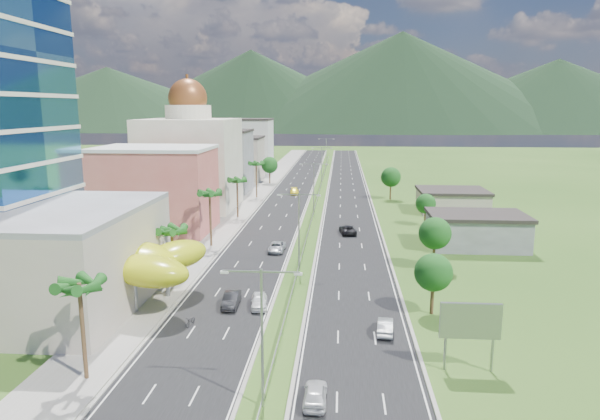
# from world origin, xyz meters

# --- Properties ---
(ground) EXTENTS (500.00, 500.00, 0.00)m
(ground) POSITION_xyz_m (0.00, 0.00, 0.00)
(ground) COLOR #2D5119
(ground) RESTS_ON ground
(road_left) EXTENTS (11.00, 260.00, 0.04)m
(road_left) POSITION_xyz_m (-7.50, 90.00, 0.02)
(road_left) COLOR black
(road_left) RESTS_ON ground
(road_right) EXTENTS (11.00, 260.00, 0.04)m
(road_right) POSITION_xyz_m (7.50, 90.00, 0.02)
(road_right) COLOR black
(road_right) RESTS_ON ground
(sidewalk_left) EXTENTS (7.00, 260.00, 0.12)m
(sidewalk_left) POSITION_xyz_m (-17.00, 90.00, 0.06)
(sidewalk_left) COLOR gray
(sidewalk_left) RESTS_ON ground
(median_guardrail) EXTENTS (0.10, 216.06, 0.76)m
(median_guardrail) POSITION_xyz_m (0.00, 71.99, 0.62)
(median_guardrail) COLOR gray
(median_guardrail) RESTS_ON ground
(streetlight_median_a) EXTENTS (6.04, 0.25, 11.00)m
(streetlight_median_a) POSITION_xyz_m (0.00, -25.00, 6.75)
(streetlight_median_a) COLOR gray
(streetlight_median_a) RESTS_ON ground
(streetlight_median_b) EXTENTS (6.04, 0.25, 11.00)m
(streetlight_median_b) POSITION_xyz_m (0.00, 10.00, 6.75)
(streetlight_median_b) COLOR gray
(streetlight_median_b) RESTS_ON ground
(streetlight_median_c) EXTENTS (6.04, 0.25, 11.00)m
(streetlight_median_c) POSITION_xyz_m (0.00, 50.00, 6.75)
(streetlight_median_c) COLOR gray
(streetlight_median_c) RESTS_ON ground
(streetlight_median_d) EXTENTS (6.04, 0.25, 11.00)m
(streetlight_median_d) POSITION_xyz_m (0.00, 95.00, 6.75)
(streetlight_median_d) COLOR gray
(streetlight_median_d) RESTS_ON ground
(streetlight_median_e) EXTENTS (6.04, 0.25, 11.00)m
(streetlight_median_e) POSITION_xyz_m (0.00, 140.00, 6.75)
(streetlight_median_e) COLOR gray
(streetlight_median_e) RESTS_ON ground
(mall_podium) EXTENTS (30.00, 24.00, 11.00)m
(mall_podium) POSITION_xyz_m (-32.00, -6.00, 5.50)
(mall_podium) COLOR #AEA190
(mall_podium) RESTS_ON ground
(lime_canopy) EXTENTS (18.00, 15.00, 7.40)m
(lime_canopy) POSITION_xyz_m (-20.00, -4.00, 4.99)
(lime_canopy) COLOR #B7BF12
(lime_canopy) RESTS_ON ground
(pink_shophouse) EXTENTS (20.00, 15.00, 15.00)m
(pink_shophouse) POSITION_xyz_m (-28.00, 32.00, 7.50)
(pink_shophouse) COLOR #C65951
(pink_shophouse) RESTS_ON ground
(domed_building) EXTENTS (20.00, 20.00, 28.70)m
(domed_building) POSITION_xyz_m (-28.00, 55.00, 11.35)
(domed_building) COLOR beige
(domed_building) RESTS_ON ground
(midrise_grey) EXTENTS (16.00, 15.00, 16.00)m
(midrise_grey) POSITION_xyz_m (-27.00, 80.00, 8.00)
(midrise_grey) COLOR slate
(midrise_grey) RESTS_ON ground
(midrise_beige) EXTENTS (16.00, 15.00, 13.00)m
(midrise_beige) POSITION_xyz_m (-27.00, 102.00, 6.50)
(midrise_beige) COLOR #AEA190
(midrise_beige) RESTS_ON ground
(midrise_white) EXTENTS (16.00, 15.00, 18.00)m
(midrise_white) POSITION_xyz_m (-27.00, 125.00, 9.00)
(midrise_white) COLOR silver
(midrise_white) RESTS_ON ground
(billboard) EXTENTS (5.20, 0.35, 6.20)m
(billboard) POSITION_xyz_m (17.00, -18.00, 4.42)
(billboard) COLOR gray
(billboard) RESTS_ON ground
(shed_near) EXTENTS (15.00, 10.00, 5.00)m
(shed_near) POSITION_xyz_m (28.00, 25.00, 2.50)
(shed_near) COLOR slate
(shed_near) RESTS_ON ground
(shed_far) EXTENTS (14.00, 12.00, 4.40)m
(shed_far) POSITION_xyz_m (30.00, 55.00, 2.20)
(shed_far) COLOR #AEA190
(shed_far) RESTS_ON ground
(palm_tree_a) EXTENTS (3.60, 3.60, 9.10)m
(palm_tree_a) POSITION_xyz_m (-15.50, -22.00, 8.02)
(palm_tree_a) COLOR #47301C
(palm_tree_a) RESTS_ON ground
(palm_tree_b) EXTENTS (3.60, 3.60, 8.10)m
(palm_tree_b) POSITION_xyz_m (-15.50, 2.00, 7.06)
(palm_tree_b) COLOR #47301C
(palm_tree_b) RESTS_ON ground
(palm_tree_c) EXTENTS (3.60, 3.60, 9.60)m
(palm_tree_c) POSITION_xyz_m (-15.50, 22.00, 8.50)
(palm_tree_c) COLOR #47301C
(palm_tree_c) RESTS_ON ground
(palm_tree_d) EXTENTS (3.60, 3.60, 8.60)m
(palm_tree_d) POSITION_xyz_m (-15.50, 45.00, 7.54)
(palm_tree_d) COLOR #47301C
(palm_tree_d) RESTS_ON ground
(palm_tree_e) EXTENTS (3.60, 3.60, 9.40)m
(palm_tree_e) POSITION_xyz_m (-15.50, 70.00, 8.31)
(palm_tree_e) COLOR #47301C
(palm_tree_e) RESTS_ON ground
(leafy_tree_lfar) EXTENTS (4.90, 4.90, 8.05)m
(leafy_tree_lfar) POSITION_xyz_m (-15.50, 95.00, 5.58)
(leafy_tree_lfar) COLOR #47301C
(leafy_tree_lfar) RESTS_ON ground
(leafy_tree_ra) EXTENTS (4.20, 4.20, 6.90)m
(leafy_tree_ra) POSITION_xyz_m (16.00, -5.00, 4.78)
(leafy_tree_ra) COLOR #47301C
(leafy_tree_ra) RESTS_ON ground
(leafy_tree_rb) EXTENTS (4.55, 4.55, 7.47)m
(leafy_tree_rb) POSITION_xyz_m (19.00, 12.00, 5.18)
(leafy_tree_rb) COLOR #47301C
(leafy_tree_rb) RESTS_ON ground
(leafy_tree_rc) EXTENTS (3.85, 3.85, 6.33)m
(leafy_tree_rc) POSITION_xyz_m (22.00, 40.00, 4.37)
(leafy_tree_rc) COLOR #47301C
(leafy_tree_rc) RESTS_ON ground
(leafy_tree_rd) EXTENTS (4.90, 4.90, 8.05)m
(leafy_tree_rd) POSITION_xyz_m (18.00, 70.00, 5.58)
(leafy_tree_rd) COLOR #47301C
(leafy_tree_rd) RESTS_ON ground
(mountain_ridge) EXTENTS (860.00, 140.00, 90.00)m
(mountain_ridge) POSITION_xyz_m (60.00, 450.00, 0.00)
(mountain_ridge) COLOR black
(mountain_ridge) RESTS_ON ground
(car_white_near_left) EXTENTS (2.40, 4.71, 1.54)m
(car_white_near_left) POSITION_xyz_m (-3.40, -4.66, 0.81)
(car_white_near_left) COLOR white
(car_white_near_left) RESTS_ON road_left
(car_dark_left) EXTENTS (1.85, 4.91, 1.60)m
(car_dark_left) POSITION_xyz_m (-6.66, -4.54, 0.84)
(car_dark_left) COLOR black
(car_dark_left) RESTS_ON road_left
(car_silver_mid_left) EXTENTS (2.55, 5.28, 1.45)m
(car_silver_mid_left) POSITION_xyz_m (-4.28, 19.36, 0.76)
(car_silver_mid_left) COLOR #A5A8AD
(car_silver_mid_left) RESTS_ON road_left
(car_yellow_far_left) EXTENTS (2.81, 5.64, 1.57)m
(car_yellow_far_left) POSITION_xyz_m (-6.40, 75.72, 0.83)
(car_yellow_far_left) COLOR yellow
(car_yellow_far_left) RESTS_ON road_left
(car_white_near_right) EXTENTS (1.83, 4.49, 1.53)m
(car_white_near_right) POSITION_xyz_m (3.99, -24.24, 0.80)
(car_white_near_right) COLOR silver
(car_white_near_right) RESTS_ON road_right
(car_silver_right) EXTENTS (1.95, 4.53, 1.45)m
(car_silver_right) POSITION_xyz_m (10.44, -10.67, 0.76)
(car_silver_right) COLOR #B6B9BE
(car_silver_right) RESTS_ON road_right
(car_dark_far_right) EXTENTS (3.37, 5.88, 1.54)m
(car_dark_far_right) POSITION_xyz_m (7.08, 32.43, 0.81)
(car_dark_far_right) COLOR black
(car_dark_far_right) RESTS_ON road_right
(motorcycle) EXTENTS (0.88, 1.95, 1.20)m
(motorcycle) POSITION_xyz_m (-9.82, -10.32, 0.64)
(motorcycle) COLOR black
(motorcycle) RESTS_ON road_left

